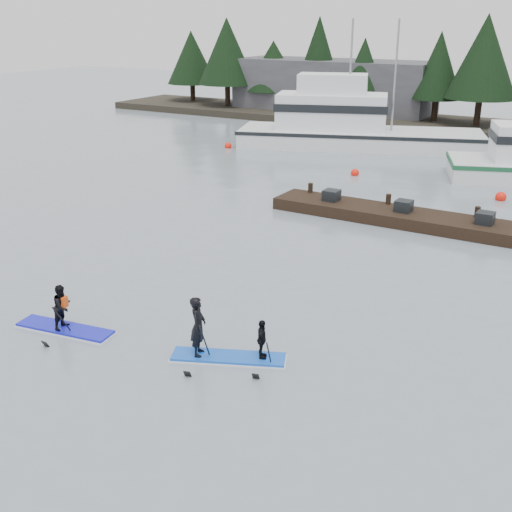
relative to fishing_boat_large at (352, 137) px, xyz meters
The scene contains 11 objects.
ground 31.72m from the fishing_boat_large, 77.69° to the right, with size 160.00×160.00×0.00m, color gray.
far_shore 12.93m from the fishing_boat_large, 58.46° to the left, with size 70.00×8.00×0.60m, color #2D281E.
treeline 12.95m from the fishing_boat_large, 58.46° to the left, with size 60.00×4.00×8.00m, color black, non-canonical shape.
waterfront_building 15.00m from the fishing_boat_large, 119.08° to the left, with size 18.00×6.00×5.00m, color #4C4C51.
fishing_boat_large is the anchor object (origin of this frame).
floating_dock 18.93m from the fishing_boat_large, 55.20° to the right, with size 16.09×2.15×0.54m, color black.
buoy_d 15.11m from the fishing_boat_large, 38.26° to the right, with size 0.54×0.54×0.54m, color red.
buoy_a 8.73m from the fishing_boat_large, 147.16° to the right, with size 0.49×0.49×0.49m, color red.
buoy_b 8.76m from the fishing_boat_large, 66.36° to the right, with size 0.49×0.49×0.49m, color red.
paddleboard_solo 30.86m from the fishing_boat_large, 83.33° to the right, with size 3.07×1.21×1.88m.
paddleboard_duo 30.91m from the fishing_boat_large, 74.12° to the right, with size 3.08×1.87×2.30m.
Camera 1 is at (10.13, -11.39, 8.63)m, focal length 45.00 mm.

